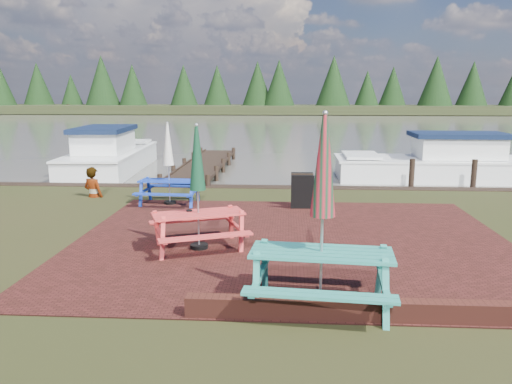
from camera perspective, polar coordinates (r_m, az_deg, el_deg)
The scene contains 13 objects.
ground at distance 9.50m, azimuth 4.17°, elevation -7.44°, with size 120.00×120.00×0.00m, color black.
paving at distance 10.45m, azimuth 4.11°, elevation -5.62°, with size 9.00×7.50×0.02m, color #331410.
brick_wall at distance 7.55m, azimuth 21.30°, elevation -12.13°, with size 6.21×1.79×0.30m.
water at distance 46.09m, azimuth 3.69°, elevation 7.56°, with size 120.00×60.00×0.02m, color #4B4940.
far_treeline at distance 74.99m, azimuth 3.68°, elevation 11.53°, with size 120.00×10.00×8.10m.
picnic_table_teal at distance 7.12m, azimuth 7.52°, elevation -5.74°, with size 2.16×1.96×2.78m.
picnic_table_red at distance 9.78m, azimuth -6.62°, elevation -1.71°, with size 2.22×2.11×2.45m.
picnic_table_blue at distance 13.86m, azimuth -9.91°, elevation 1.77°, with size 1.70×1.53×2.24m.
chalkboard at distance 13.24m, azimuth 5.30°, elevation 0.14°, with size 0.59×0.57×0.95m.
jetty at distance 20.76m, azimuth -5.87°, elevation 3.17°, with size 1.76×9.08×1.00m.
boat_jetty at distance 21.48m, azimuth -16.32°, elevation 3.87°, with size 2.94×7.32×2.08m.
boat_near at distance 19.82m, azimuth 20.07°, elevation 2.93°, with size 7.23×2.59×1.95m.
person at distance 15.40m, azimuth -18.25°, elevation 2.68°, with size 0.64×0.42×1.76m, color gray.
Camera 1 is at (-0.14, -8.99, 3.06)m, focal length 35.00 mm.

